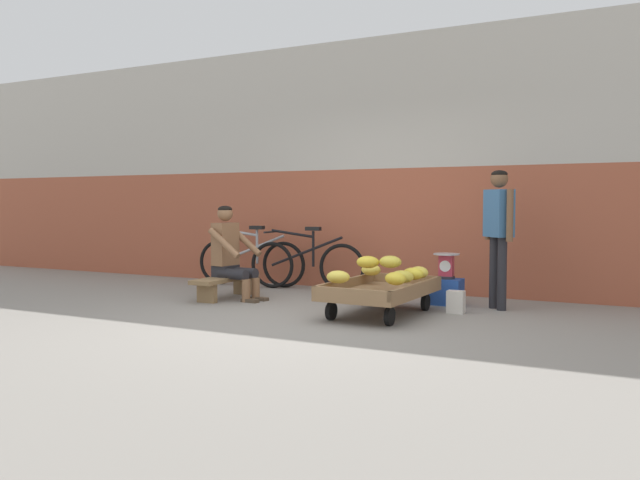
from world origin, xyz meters
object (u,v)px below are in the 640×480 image
object	(u,v)px
banana_cart	(380,292)
low_bench	(226,282)
weighing_scale	(446,265)
bicycle_near_left	(251,261)
plastic_crate	(446,292)
shopping_bag	(456,302)
vendor_seated	(231,253)
bicycle_far_left	(306,264)
customer_adult	(499,223)

from	to	relation	value
banana_cart	low_bench	world-z (taller)	banana_cart
banana_cart	weighing_scale	distance (m)	1.10
weighing_scale	bicycle_near_left	distance (m)	2.97
banana_cart	bicycle_near_left	size ratio (longest dim) A/B	0.89
banana_cart	weighing_scale	size ratio (longest dim) A/B	4.90
plastic_crate	bicycle_near_left	size ratio (longest dim) A/B	0.22
shopping_bag	plastic_crate	bearing A→B (deg)	115.92
vendor_seated	bicycle_far_left	xyz separation A→B (m)	(0.43, 1.14, -0.21)
bicycle_far_left	weighing_scale	bearing A→B (deg)	-10.65
low_bench	customer_adult	bearing A→B (deg)	12.18
weighing_scale	plastic_crate	bearing A→B (deg)	90.00
plastic_crate	low_bench	bearing A→B (deg)	-163.68
bicycle_near_left	weighing_scale	bearing A→B (deg)	-7.84
bicycle_near_left	customer_adult	size ratio (longest dim) A/B	1.08
low_bench	bicycle_far_left	bearing A→B (deg)	65.40
banana_cart	customer_adult	size ratio (longest dim) A/B	0.96
shopping_bag	banana_cart	bearing A→B (deg)	-144.84
vendor_seated	plastic_crate	world-z (taller)	vendor_seated
vendor_seated	customer_adult	bearing A→B (deg)	12.70
low_bench	bicycle_far_left	xyz separation A→B (m)	(0.52, 1.13, 0.15)
bicycle_near_left	customer_adult	world-z (taller)	customer_adult
banana_cart	bicycle_near_left	bearing A→B (deg)	150.95
plastic_crate	customer_adult	xyz separation A→B (m)	(0.60, -0.07, 0.80)
low_bench	bicycle_far_left	distance (m)	1.25
weighing_scale	shopping_bag	world-z (taller)	weighing_scale
bicycle_near_left	bicycle_far_left	world-z (taller)	same
weighing_scale	bicycle_far_left	bearing A→B (deg)	169.35
low_bench	weighing_scale	size ratio (longest dim) A/B	3.68
vendor_seated	bicycle_far_left	bearing A→B (deg)	69.33
vendor_seated	shopping_bag	bearing A→B (deg)	4.88
low_bench	shopping_bag	size ratio (longest dim) A/B	4.60
banana_cart	bicycle_far_left	distance (m)	2.13
customer_adult	shopping_bag	bearing A→B (deg)	-126.82
banana_cart	customer_adult	distance (m)	1.55
weighing_scale	customer_adult	distance (m)	0.78
bicycle_far_left	customer_adult	world-z (taller)	customer_adult
banana_cart	customer_adult	world-z (taller)	customer_adult
vendor_seated	plastic_crate	distance (m)	2.62
banana_cart	shopping_bag	world-z (taller)	banana_cart
low_bench	customer_adult	world-z (taller)	customer_adult
banana_cart	shopping_bag	xyz separation A→B (m)	(0.67, 0.47, -0.12)
vendor_seated	bicycle_far_left	world-z (taller)	vendor_seated
low_bench	plastic_crate	xyz separation A→B (m)	(2.56, 0.75, -0.05)
bicycle_far_left	low_bench	bearing A→B (deg)	-114.60
weighing_scale	bicycle_near_left	size ratio (longest dim) A/B	0.18
customer_adult	banana_cart	bearing A→B (deg)	-137.46
plastic_crate	weighing_scale	world-z (taller)	weighing_scale
vendor_seated	bicycle_far_left	size ratio (longest dim) A/B	0.69
low_bench	banana_cart	bearing A→B (deg)	-6.68
bicycle_near_left	customer_adult	bearing A→B (deg)	-7.58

